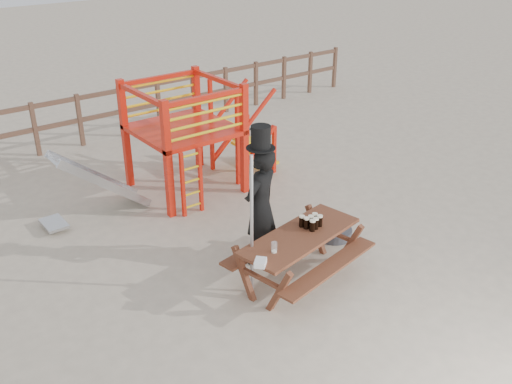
% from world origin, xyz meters
% --- Properties ---
extents(ground, '(60.00, 60.00, 0.00)m').
position_xyz_m(ground, '(0.00, 0.00, 0.00)').
color(ground, '#BEAD94').
rests_on(ground, ground).
extents(back_fence, '(15.09, 0.09, 1.20)m').
position_xyz_m(back_fence, '(0.00, 7.00, 0.74)').
color(back_fence, brown).
rests_on(back_fence, ground).
extents(playground_fort, '(4.71, 1.84, 2.10)m').
position_xyz_m(playground_fort, '(0.12, 3.58, 1.07)').
color(playground_fort, red).
rests_on(playground_fort, ground).
extents(picnic_table, '(2.12, 1.64, 0.74)m').
position_xyz_m(picnic_table, '(-0.11, -0.01, 0.47)').
color(picnic_table, brown).
rests_on(picnic_table, ground).
extents(man_with_hat, '(0.78, 0.64, 2.17)m').
position_xyz_m(man_with_hat, '(-0.24, 0.73, 0.97)').
color(man_with_hat, black).
rests_on(man_with_hat, ground).
extents(metal_pole, '(0.05, 0.05, 2.07)m').
position_xyz_m(metal_pole, '(-0.83, 0.16, 1.04)').
color(metal_pole, '#B2B2B7').
rests_on(metal_pole, ground).
extents(parasol_base, '(0.60, 0.60, 0.25)m').
position_xyz_m(parasol_base, '(1.15, 0.55, 0.07)').
color(parasol_base, '#36363B').
rests_on(parasol_base, ground).
extents(paper_bag, '(0.23, 0.22, 0.08)m').
position_xyz_m(paper_bag, '(-1.03, -0.28, 0.78)').
color(paper_bag, white).
rests_on(paper_bag, picnic_table).
extents(stout_pints, '(0.29, 0.27, 0.17)m').
position_xyz_m(stout_pints, '(0.16, 0.05, 0.83)').
color(stout_pints, black).
rests_on(stout_pints, picnic_table).
extents(empty_glasses, '(0.08, 0.08, 0.15)m').
position_xyz_m(empty_glasses, '(-0.69, -0.14, 0.81)').
color(empty_glasses, silver).
rests_on(empty_glasses, picnic_table).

